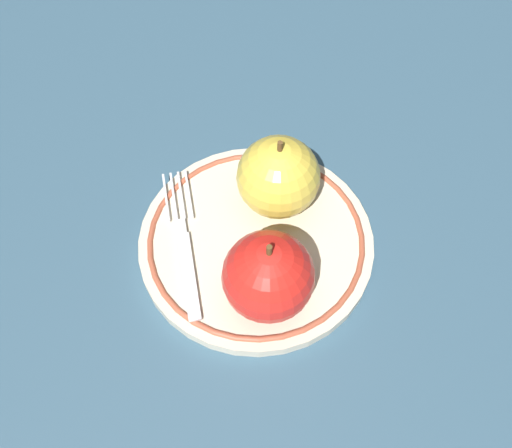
% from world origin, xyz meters
% --- Properties ---
extents(ground_plane, '(2.00, 2.00, 0.00)m').
position_xyz_m(ground_plane, '(0.00, 0.00, 0.00)').
color(ground_plane, '#325165').
extents(plate, '(0.24, 0.24, 0.02)m').
position_xyz_m(plate, '(0.01, -0.00, 0.01)').
color(plate, beige).
rests_on(plate, ground_plane).
extents(apple_red_whole, '(0.08, 0.08, 0.09)m').
position_xyz_m(apple_red_whole, '(-0.01, -0.04, 0.06)').
color(apple_red_whole, gold).
rests_on(apple_red_whole, plate).
extents(apple_second_whole, '(0.08, 0.08, 0.09)m').
position_xyz_m(apple_second_whole, '(0.00, 0.07, 0.06)').
color(apple_second_whole, red).
rests_on(apple_second_whole, plate).
extents(fork, '(0.05, 0.17, 0.00)m').
position_xyz_m(fork, '(0.08, 0.01, 0.02)').
color(fork, silver).
rests_on(fork, plate).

